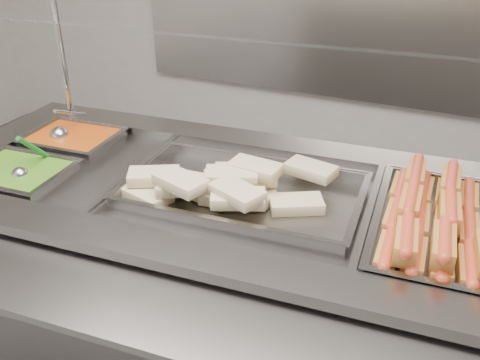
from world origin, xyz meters
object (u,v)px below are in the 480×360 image
at_px(pan_hotdogs, 441,236).
at_px(pan_wraps, 243,195).
at_px(steam_counter, 226,300).
at_px(serving_spoon, 23,170).
at_px(sneeze_guard, 249,45).
at_px(ladle, 60,134).

relative_size(pan_hotdogs, pan_wraps, 0.81).
relative_size(steam_counter, serving_spoon, 11.38).
height_order(sneeze_guard, pan_hotdogs, sneeze_guard).
bearing_deg(steam_counter, serving_spoon, -161.59).
xyz_separation_m(sneeze_guard, ladle, (-0.72, -0.15, -0.38)).
distance_m(steam_counter, serving_spoon, 0.84).
relative_size(sneeze_guard, pan_hotdogs, 2.90).
bearing_deg(sneeze_guard, pan_hotdogs, -14.56).
relative_size(sneeze_guard, ladle, 8.35).
bearing_deg(pan_wraps, pan_hotdogs, 4.72).
relative_size(pan_wraps, ladle, 3.56).
bearing_deg(pan_hotdogs, ladle, 179.02).
height_order(pan_hotdogs, serving_spoon, serving_spoon).
height_order(pan_wraps, serving_spoon, serving_spoon).
distance_m(pan_wraps, ladle, 0.81).
relative_size(pan_hotdogs, serving_spoon, 3.38).
height_order(pan_hotdogs, ladle, ladle).
relative_size(pan_wraps, serving_spoon, 4.17).
xyz_separation_m(steam_counter, sneeze_guard, (-0.02, 0.23, 0.87)).
bearing_deg(serving_spoon, ladle, 108.73).
bearing_deg(sneeze_guard, ladle, -167.96).
bearing_deg(pan_wraps, sneeze_guard, 110.06).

